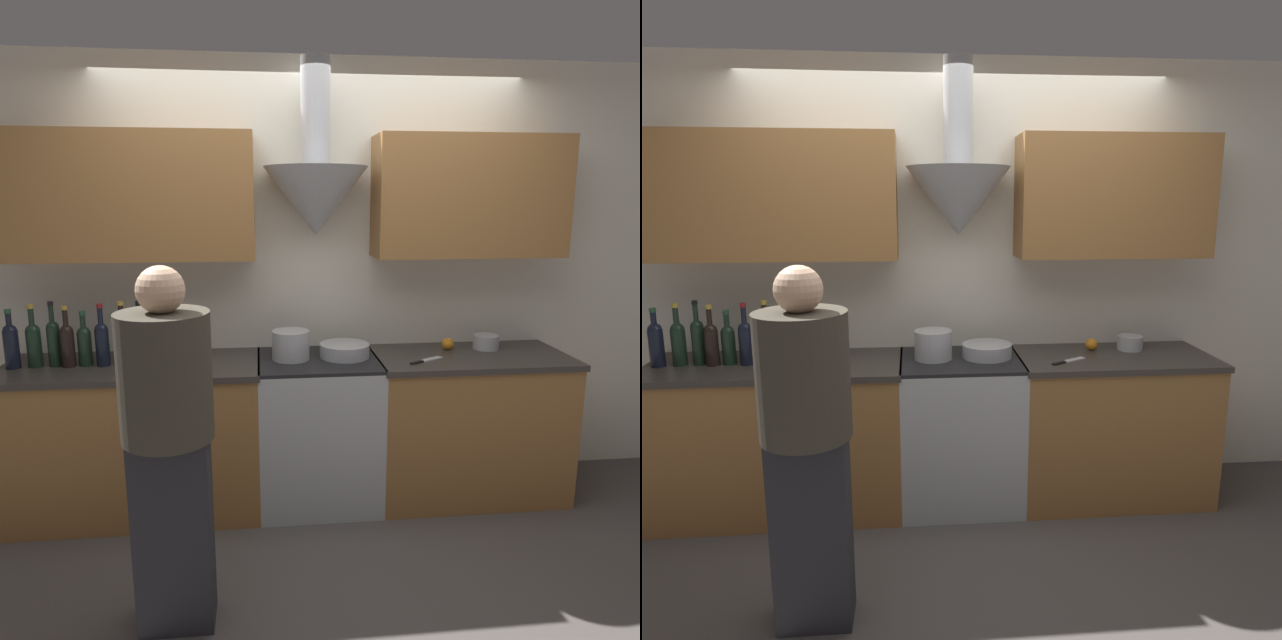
{
  "view_description": "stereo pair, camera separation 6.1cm",
  "coord_description": "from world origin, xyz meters",
  "views": [
    {
      "loc": [
        -0.33,
        -2.85,
        1.78
      ],
      "look_at": [
        0.0,
        0.22,
        1.13
      ],
      "focal_mm": 32.0,
      "sensor_mm": 36.0,
      "label": 1
    },
    {
      "loc": [
        -0.27,
        -2.86,
        1.78
      ],
      "look_at": [
        0.0,
        0.22,
        1.13
      ],
      "focal_mm": 32.0,
      "sensor_mm": 36.0,
      "label": 2
    }
  ],
  "objects": [
    {
      "name": "ground_plane",
      "position": [
        0.0,
        0.0,
        0.0
      ],
      "size": [
        12.0,
        12.0,
        0.0
      ],
      "primitive_type": "plane",
      "color": "#4C4744"
    },
    {
      "name": "wall_back",
      "position": [
        -0.05,
        0.59,
        1.48
      ],
      "size": [
        8.4,
        0.6,
        2.6
      ],
      "color": "silver",
      "rests_on": "ground_plane"
    },
    {
      "name": "counter_left",
      "position": [
        -1.05,
        0.32,
        0.44
      ],
      "size": [
        1.43,
        0.62,
        0.88
      ],
      "color": "#9E6B38",
      "rests_on": "ground_plane"
    },
    {
      "name": "counter_right",
      "position": [
        0.91,
        0.32,
        0.44
      ],
      "size": [
        1.15,
        0.62,
        0.88
      ],
      "color": "#9E6B38",
      "rests_on": "ground_plane"
    },
    {
      "name": "stove_range",
      "position": [
        0.0,
        0.33,
        0.44
      ],
      "size": [
        0.7,
        0.6,
        0.88
      ],
      "color": "#B7BABC",
      "rests_on": "ground_plane"
    },
    {
      "name": "wine_bottle_0",
      "position": [
        -1.68,
        0.31,
        1.02
      ],
      "size": [
        0.08,
        0.08,
        0.33
      ],
      "color": "black",
      "rests_on": "counter_left"
    },
    {
      "name": "wine_bottle_1",
      "position": [
        -1.57,
        0.33,
        1.02
      ],
      "size": [
        0.08,
        0.08,
        0.35
      ],
      "color": "black",
      "rests_on": "counter_left"
    },
    {
      "name": "wine_bottle_2",
      "position": [
        -1.46,
        0.34,
        1.02
      ],
      "size": [
        0.07,
        0.07,
        0.36
      ],
      "color": "black",
      "rests_on": "counter_left"
    },
    {
      "name": "wine_bottle_3",
      "position": [
        -1.38,
        0.31,
        1.02
      ],
      "size": [
        0.07,
        0.07,
        0.34
      ],
      "color": "black",
      "rests_on": "counter_left"
    },
    {
      "name": "wine_bottle_4",
      "position": [
        -1.3,
        0.33,
        1.0
      ],
      "size": [
        0.07,
        0.07,
        0.31
      ],
      "color": "black",
      "rests_on": "counter_left"
    },
    {
      "name": "wine_bottle_5",
      "position": [
        -1.2,
        0.31,
        1.02
      ],
      "size": [
        0.07,
        0.07,
        0.35
      ],
      "color": "black",
      "rests_on": "counter_left"
    },
    {
      "name": "wine_bottle_6",
      "position": [
        -1.09,
        0.33,
        1.02
      ],
      "size": [
        0.08,
        0.08,
        0.36
      ],
      "color": "black",
      "rests_on": "counter_left"
    },
    {
      "name": "wine_bottle_7",
      "position": [
        -1.0,
        0.33,
        1.02
      ],
      "size": [
        0.07,
        0.07,
        0.36
      ],
      "color": "black",
      "rests_on": "counter_left"
    },
    {
      "name": "stock_pot",
      "position": [
        -0.16,
        0.33,
        0.96
      ],
      "size": [
        0.22,
        0.22,
        0.17
      ],
      "color": "#B7BABC",
      "rests_on": "stove_range"
    },
    {
      "name": "mixing_bowl",
      "position": [
        0.16,
        0.35,
        0.92
      ],
      "size": [
        0.29,
        0.29,
        0.08
      ],
      "color": "#B7BABC",
      "rests_on": "stove_range"
    },
    {
      "name": "orange_fruit",
      "position": [
        0.81,
        0.44,
        0.92
      ],
      "size": [
        0.07,
        0.07,
        0.07
      ],
      "color": "orange",
      "rests_on": "counter_right"
    },
    {
      "name": "saucepan",
      "position": [
        1.06,
        0.44,
        0.92
      ],
      "size": [
        0.16,
        0.16,
        0.09
      ],
      "color": "#B7BABC",
      "rests_on": "counter_right"
    },
    {
      "name": "chefs_knife",
      "position": [
        0.61,
        0.2,
        0.88
      ],
      "size": [
        0.22,
        0.15,
        0.01
      ],
      "rotation": [
        0.0,
        0.0,
        0.54
      ],
      "color": "silver",
      "rests_on": "counter_right"
    },
    {
      "name": "person_foreground_left",
      "position": [
        -0.71,
        -0.66,
        0.84
      ],
      "size": [
        0.37,
        0.37,
        1.54
      ],
      "color": "#28282D",
      "rests_on": "ground_plane"
    }
  ]
}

